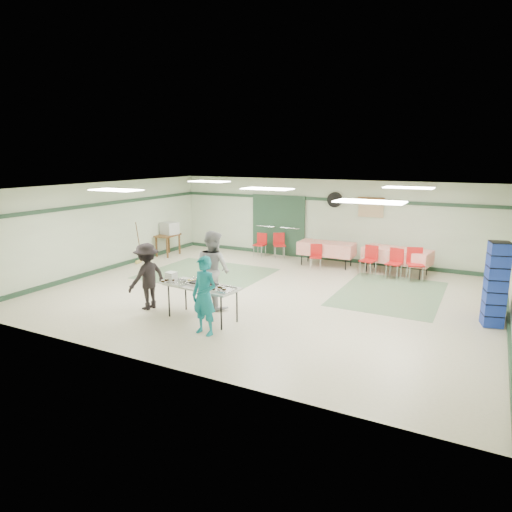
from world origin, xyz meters
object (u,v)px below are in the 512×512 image
at_px(dining_table_a, 397,255).
at_px(chair_loose_a, 279,243).
at_px(broom, 139,242).
at_px(chair_a, 395,260).
at_px(office_printer, 169,228).
at_px(chair_loose_b, 261,242).
at_px(printer_table, 168,237).
at_px(chair_b, 370,257).
at_px(volunteer_grey, 213,269).
at_px(crate_stack_red, 496,281).
at_px(chair_d, 316,254).
at_px(crate_stack_blue_b, 495,286).
at_px(chair_c, 415,261).
at_px(dining_table_b, 327,248).
at_px(volunteer_dark, 147,276).
at_px(volunteer_teal, 204,296).
at_px(serving_table, 202,288).
at_px(crate_stack_blue_a, 496,285).

distance_m(dining_table_a, chair_loose_a, 4.09).
distance_m(dining_table_a, broom, 8.17).
xyz_separation_m(chair_a, office_printer, (-7.75, -0.42, 0.42)).
distance_m(chair_loose_b, printer_table, 3.29).
bearing_deg(chair_b, printer_table, -162.12).
bearing_deg(volunteer_grey, crate_stack_red, -139.69).
height_order(dining_table_a, chair_loose_a, chair_loose_a).
height_order(chair_d, crate_stack_blue_b, crate_stack_blue_b).
xyz_separation_m(crate_stack_blue_b, office_printer, (-10.30, 1.97, 0.22)).
bearing_deg(crate_stack_blue_b, broom, 177.52).
relative_size(chair_c, printer_table, 1.03).
distance_m(volunteer_grey, crate_stack_red, 6.23).
distance_m(crate_stack_red, office_printer, 10.47).
distance_m(dining_table_a, crate_stack_blue_b, 3.94).
bearing_deg(chair_loose_b, chair_d, -18.20).
relative_size(chair_b, chair_d, 1.13).
xyz_separation_m(chair_b, broom, (-7.10, -1.94, 0.16)).
bearing_deg(dining_table_b, chair_c, -11.62).
height_order(volunteer_grey, volunteer_dark, volunteer_grey).
xyz_separation_m(volunteer_grey, chair_loose_a, (-0.87, 5.56, -0.39)).
xyz_separation_m(volunteer_teal, dining_table_b, (0.26, 6.60, -0.22)).
relative_size(dining_table_b, chair_c, 1.86).
xyz_separation_m(volunteer_dark, chair_d, (2.14, 5.35, -0.29)).
xyz_separation_m(serving_table, crate_stack_blue_b, (5.57, 2.99, 0.02)).
height_order(volunteer_grey, chair_d, volunteer_grey).
xyz_separation_m(chair_loose_a, chair_loose_b, (-0.64, -0.15, -0.02)).
bearing_deg(office_printer, chair_a, 14.65).
relative_size(volunteer_teal, dining_table_b, 0.90).
height_order(chair_c, crate_stack_blue_a, crate_stack_blue_a).
bearing_deg(chair_d, volunteer_dark, -129.58).
height_order(volunteer_grey, office_printer, volunteer_grey).
distance_m(dining_table_b, printer_table, 5.60).
distance_m(chair_a, chair_loose_a, 4.24).
height_order(volunteer_dark, crate_stack_blue_b, volunteer_dark).
height_order(volunteer_grey, dining_table_a, volunteer_grey).
height_order(chair_b, crate_stack_blue_a, crate_stack_blue_a).
distance_m(crate_stack_red, printer_table, 10.45).
height_order(chair_a, chair_c, chair_c).
distance_m(dining_table_a, chair_b, 0.88).
height_order(chair_b, chair_loose_b, chair_b).
bearing_deg(broom, crate_stack_blue_a, -1.08).
relative_size(chair_loose_a, crate_stack_blue_b, 0.58).
height_order(office_printer, broom, broom).
height_order(dining_table_b, chair_a, chair_a).
distance_m(serving_table, printer_table, 6.77).
relative_size(serving_table, chair_c, 1.83).
distance_m(volunteer_teal, printer_table, 7.60).
bearing_deg(chair_loose_b, volunteer_dark, -86.24).
height_order(volunteer_teal, volunteer_dark, volunteer_teal).
bearing_deg(chair_a, volunteer_grey, -116.32).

